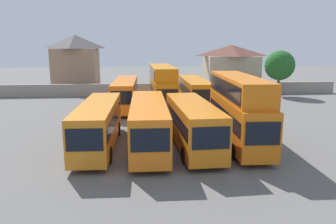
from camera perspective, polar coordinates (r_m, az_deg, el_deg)
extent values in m
plane|color=#605E5B|center=(41.90, -1.77, 1.47)|extent=(140.00, 140.00, 0.00)
cube|color=gray|center=(48.77, -2.25, 4.02)|extent=(56.00, 0.50, 1.80)
cube|color=orange|center=(24.33, -12.16, -1.98)|extent=(2.65, 10.81, 2.97)
cube|color=black|center=(19.10, -14.53, -4.80)|extent=(2.12, 0.13, 1.34)
cube|color=black|center=(24.25, -12.20, -1.16)|extent=(2.67, 9.95, 0.94)
cylinder|color=black|center=(21.37, -10.33, -7.46)|extent=(0.32, 1.11, 1.10)
cylinder|color=black|center=(21.75, -16.20, -7.41)|extent=(0.32, 1.11, 1.10)
cylinder|color=black|center=(27.72, -8.79, -2.91)|extent=(0.32, 1.11, 1.10)
cylinder|color=black|center=(28.01, -13.32, -2.94)|extent=(0.32, 1.11, 1.10)
cube|color=orange|center=(24.02, -3.44, -1.82)|extent=(2.66, 11.63, 3.04)
cube|color=black|center=(18.30, -3.16, -5.01)|extent=(2.23, 0.10, 1.37)
cube|color=black|center=(23.93, -3.46, -0.97)|extent=(2.69, 10.70, 0.96)
cylinder|color=black|center=(21.00, -0.03, -7.62)|extent=(0.31, 1.10, 1.10)
cylinder|color=black|center=(20.96, -6.45, -7.73)|extent=(0.31, 1.10, 1.10)
cylinder|color=black|center=(27.87, -1.14, -2.69)|extent=(0.31, 1.10, 1.10)
cylinder|color=black|center=(27.84, -5.93, -2.77)|extent=(0.31, 1.10, 1.10)
cube|color=orange|center=(23.83, 4.36, -1.99)|extent=(3.03, 10.33, 3.01)
cube|color=black|center=(18.92, 7.60, -4.60)|extent=(2.24, 0.19, 1.35)
cube|color=black|center=(23.74, 4.37, -1.14)|extent=(3.03, 9.51, 0.95)
cylinder|color=black|center=(21.54, 9.13, -7.27)|extent=(0.35, 1.11, 1.10)
cylinder|color=black|center=(21.00, 2.96, -7.63)|extent=(0.35, 1.11, 1.10)
cylinder|color=black|center=(27.39, 5.33, -3.00)|extent=(0.35, 1.11, 1.10)
cylinder|color=black|center=(26.97, 0.48, -3.18)|extent=(0.35, 1.11, 1.10)
cube|color=orange|center=(25.16, 12.31, -1.28)|extent=(2.74, 10.78, 3.19)
cube|color=black|center=(20.10, 16.39, -3.68)|extent=(2.12, 0.15, 1.44)
cube|color=black|center=(25.07, 12.35, -0.43)|extent=(2.75, 9.93, 1.00)
cube|color=orange|center=(24.99, 12.40, 4.28)|extent=(2.68, 10.25, 1.66)
cube|color=black|center=(24.99, 12.40, 4.28)|extent=(2.75, 9.71, 1.16)
cylinder|color=black|center=(22.82, 17.06, -6.55)|extent=(0.33, 1.11, 1.10)
cylinder|color=black|center=(22.16, 11.64, -6.81)|extent=(0.33, 1.11, 1.10)
cylinder|color=black|center=(28.88, 12.58, -2.46)|extent=(0.33, 1.11, 1.10)
cylinder|color=black|center=(28.37, 8.27, -2.55)|extent=(0.33, 1.11, 1.10)
cube|color=orange|center=(38.67, -7.51, 3.35)|extent=(2.76, 11.62, 3.08)
cube|color=black|center=(32.90, -8.23, 2.49)|extent=(2.15, 0.14, 1.38)
cube|color=black|center=(38.62, -7.53, 3.89)|extent=(2.78, 10.70, 0.97)
cylinder|color=black|center=(35.31, -6.04, 0.36)|extent=(0.33, 1.11, 1.10)
cylinder|color=black|center=(35.49, -9.67, 0.31)|extent=(0.33, 1.11, 1.10)
cylinder|color=black|center=(42.35, -5.61, 2.29)|extent=(0.33, 1.11, 1.10)
cylinder|color=black|center=(42.50, -8.64, 2.25)|extent=(0.33, 1.11, 1.10)
cube|color=orange|center=(38.73, -0.97, 3.53)|extent=(2.71, 10.86, 3.16)
cube|color=black|center=(33.33, -0.17, 2.83)|extent=(2.24, 0.12, 1.42)
cube|color=black|center=(38.68, -0.97, 4.08)|extent=(2.74, 9.99, 1.00)
cube|color=orange|center=(38.73, -1.01, 7.00)|extent=(2.66, 10.31, 1.51)
cube|color=black|center=(38.73, -1.01, 7.00)|extent=(2.74, 9.78, 1.05)
cylinder|color=black|center=(35.80, 1.37, 0.58)|extent=(0.32, 1.10, 1.10)
cylinder|color=black|center=(35.59, -2.37, 0.51)|extent=(0.32, 1.10, 1.10)
cylinder|color=black|center=(42.35, 0.22, 2.35)|extent=(0.32, 1.10, 1.10)
cylinder|color=black|center=(42.17, -2.94, 2.29)|extent=(0.32, 1.10, 1.10)
cube|color=orange|center=(39.57, 4.62, 3.60)|extent=(2.54, 11.37, 3.06)
cube|color=black|center=(33.97, 6.20, 2.82)|extent=(2.23, 0.08, 1.38)
cube|color=black|center=(39.52, 4.63, 4.12)|extent=(2.58, 10.46, 0.96)
cylinder|color=black|center=(36.60, 7.28, 0.74)|extent=(0.30, 1.10, 1.10)
cylinder|color=black|center=(36.19, 3.68, 0.68)|extent=(0.30, 1.10, 1.10)
cylinder|color=black|center=(43.40, 5.34, 2.53)|extent=(0.30, 1.10, 1.10)
cylinder|color=black|center=(43.05, 2.29, 2.49)|extent=(0.30, 1.10, 1.10)
cube|color=#9E7A60|center=(57.83, -15.84, 7.33)|extent=(7.06, 7.00, 6.86)
pyramid|color=#514C4C|center=(57.68, -16.10, 11.84)|extent=(7.41, 7.35, 2.25)
cube|color=tan|center=(58.72, 10.99, 6.97)|extent=(8.89, 6.47, 5.53)
pyramid|color=brown|center=(58.53, 11.13, 10.61)|extent=(9.34, 6.79, 1.93)
cylinder|color=brown|center=(50.96, 18.85, 4.40)|extent=(0.38, 0.38, 2.99)
sphere|color=#235B23|center=(50.69, 19.08, 7.78)|extent=(4.36, 4.36, 4.36)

